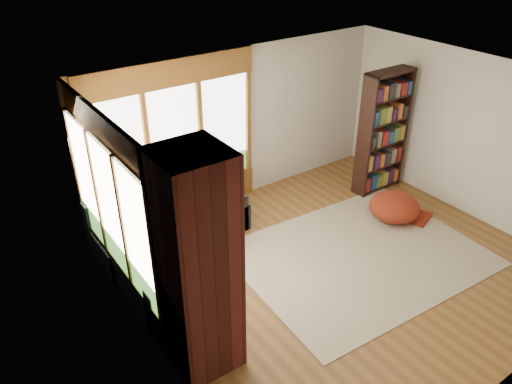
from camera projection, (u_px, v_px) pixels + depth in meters
floor at (337, 265)px, 7.14m from camera, size 5.50×5.50×0.00m
ceiling at (356, 90)px, 5.84m from camera, size 5.50×5.50×0.00m
wall_back at (240, 126)px, 8.26m from camera, size 5.50×0.04×2.60m
wall_left at (151, 262)px, 5.12m from camera, size 0.04×5.00×2.60m
wall_right at (472, 137)px, 7.86m from camera, size 0.04×5.00×2.60m
windows_back at (175, 141)px, 7.62m from camera, size 2.82×0.10×1.90m
windows_left at (110, 207)px, 5.96m from camera, size 0.10×2.62×1.90m
roller_blind at (84, 152)px, 6.36m from camera, size 0.03×0.72×0.90m
brick_chimney at (198, 267)px, 5.05m from camera, size 0.70×0.70×2.60m
sectional_sofa at (159, 238)px, 7.22m from camera, size 2.20×2.20×0.80m
area_rug at (360, 255)px, 7.34m from camera, size 3.60×2.83×0.01m
bookshelf at (383, 133)px, 8.57m from camera, size 0.93×0.31×2.17m
pouf at (395, 206)px, 8.11m from camera, size 1.04×1.04×0.44m
dog_tan at (189, 200)px, 7.19m from camera, size 1.00×0.81×0.49m
dog_brindle at (172, 233)px, 6.56m from camera, size 0.54×0.78×0.40m
throw_pillows at (154, 204)px, 7.10m from camera, size 1.98×1.68×0.45m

